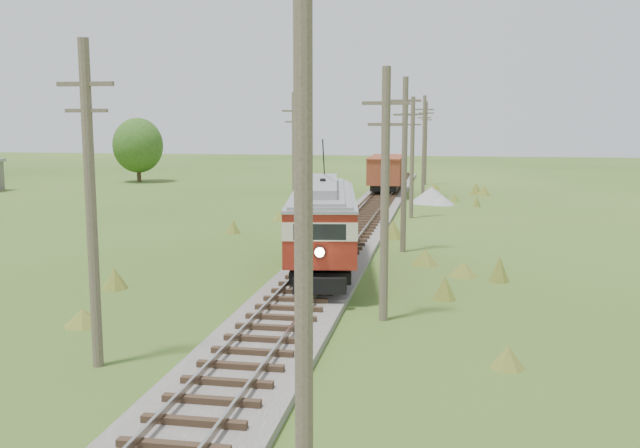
# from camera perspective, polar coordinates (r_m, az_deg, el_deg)

# --- Properties ---
(railbed_main) EXTENTS (3.60, 96.00, 0.57)m
(railbed_main) POSITION_cam_1_polar(r_m,az_deg,el_deg) (40.76, 2.40, -1.05)
(railbed_main) COLOR #605B54
(railbed_main) RESTS_ON ground
(streetcar) EXTENTS (4.53, 12.10, 5.47)m
(streetcar) POSITION_cam_1_polar(r_m,az_deg,el_deg) (31.47, 0.23, 0.52)
(streetcar) COLOR black
(streetcar) RESTS_ON ground
(gondola) EXTENTS (3.04, 8.98, 2.97)m
(gondola) POSITION_cam_1_polar(r_m,az_deg,el_deg) (65.35, 5.33, 4.22)
(gondola) COLOR black
(gondola) RESTS_ON ground
(gravel_pile) EXTENTS (3.70, 3.93, 1.35)m
(gravel_pile) POSITION_cam_1_polar(r_m,az_deg,el_deg) (59.29, 9.03, 2.24)
(gravel_pile) COLOR gray
(gravel_pile) RESTS_ON ground
(utility_pole_r_1) EXTENTS (0.30, 0.30, 8.80)m
(utility_pole_r_1) POSITION_cam_1_polar(r_m,az_deg,el_deg) (11.35, -1.32, -4.21)
(utility_pole_r_1) COLOR brown
(utility_pole_r_1) RESTS_ON ground
(utility_pole_r_2) EXTENTS (1.60, 0.30, 8.60)m
(utility_pole_r_2) POSITION_cam_1_polar(r_m,az_deg,el_deg) (24.07, 5.22, 2.51)
(utility_pole_r_2) COLOR brown
(utility_pole_r_2) RESTS_ON ground
(utility_pole_r_3) EXTENTS (1.60, 0.30, 9.00)m
(utility_pole_r_3) POSITION_cam_1_polar(r_m,az_deg,el_deg) (36.99, 6.76, 4.85)
(utility_pole_r_3) COLOR brown
(utility_pole_r_3) RESTS_ON ground
(utility_pole_r_4) EXTENTS (1.60, 0.30, 8.40)m
(utility_pole_r_4) POSITION_cam_1_polar(r_m,az_deg,el_deg) (49.98, 7.38, 5.39)
(utility_pole_r_4) COLOR brown
(utility_pole_r_4) RESTS_ON ground
(utility_pole_r_5) EXTENTS (1.60, 0.30, 8.90)m
(utility_pole_r_5) POSITION_cam_1_polar(r_m,az_deg,el_deg) (62.93, 8.30, 6.21)
(utility_pole_r_5) COLOR brown
(utility_pole_r_5) RESTS_ON ground
(utility_pole_r_6) EXTENTS (1.60, 0.30, 8.70)m
(utility_pole_r_6) POSITION_cam_1_polar(r_m,az_deg,el_deg) (75.93, 8.45, 6.49)
(utility_pole_r_6) COLOR brown
(utility_pole_r_6) RESTS_ON ground
(utility_pole_l_a) EXTENTS (1.60, 0.30, 9.00)m
(utility_pole_l_a) POSITION_cam_1_polar(r_m,az_deg,el_deg) (20.34, -17.87, 1.64)
(utility_pole_l_a) COLOR brown
(utility_pole_l_a) RESTS_ON ground
(utility_pole_l_b) EXTENTS (1.60, 0.30, 8.60)m
(utility_pole_l_b) POSITION_cam_1_polar(r_m,az_deg,el_deg) (46.95, -2.07, 5.39)
(utility_pole_l_b) COLOR brown
(utility_pole_l_b) RESTS_ON ground
(tree_mid_a) EXTENTS (5.46, 5.46, 7.03)m
(tree_mid_a) POSITION_cam_1_polar(r_m,az_deg,el_deg) (81.06, -14.36, 6.11)
(tree_mid_a) COLOR #38281C
(tree_mid_a) RESTS_ON ground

